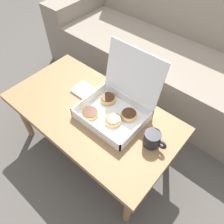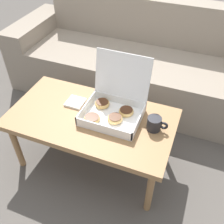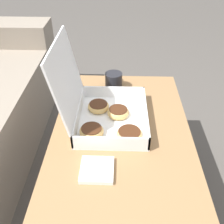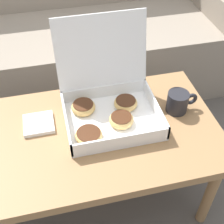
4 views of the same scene
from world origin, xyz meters
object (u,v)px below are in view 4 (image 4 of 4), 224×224
couch (59,41)px  coffee_table (83,142)px  coffee_mug (178,102)px  pastry_box (107,102)px

couch → coffee_table: bearing=-90.0°
couch → coffee_table: 0.98m
couch → coffee_table: size_ratio=2.12×
coffee_table → coffee_mug: bearing=6.1°
coffee_table → coffee_mug: (0.41, 0.04, 0.09)m
pastry_box → coffee_mug: bearing=-8.7°
coffee_mug → coffee_table: bearing=-173.9°
coffee_table → pastry_box: size_ratio=2.93×
couch → pastry_box: 0.92m
pastry_box → coffee_mug: size_ratio=2.84×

